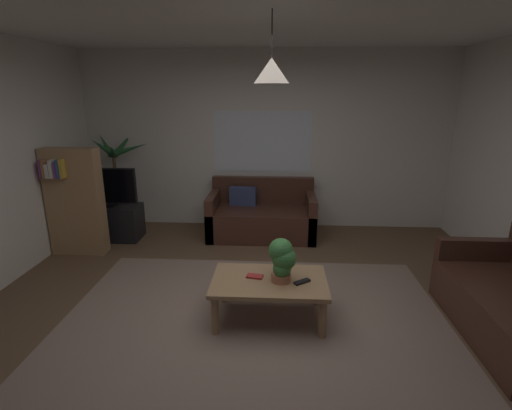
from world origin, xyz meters
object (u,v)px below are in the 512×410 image
at_px(potted_plant_on_table, 282,259).
at_px(remote_on_table_0, 302,282).
at_px(tv_stand, 110,222).
at_px(coffee_table, 269,285).
at_px(couch_under_window, 262,217).
at_px(tv, 105,187).
at_px(potted_palm_corner, 118,188).
at_px(pendant_lamp, 272,71).
at_px(bookshelf_corner, 75,201).
at_px(book_on_table_0, 255,276).

bearing_deg(potted_plant_on_table, remote_on_table_0, -9.49).
relative_size(remote_on_table_0, tv_stand, 0.18).
bearing_deg(coffee_table, potted_plant_on_table, -8.39).
bearing_deg(couch_under_window, remote_on_table_0, -78.30).
distance_m(tv_stand, tv, 0.53).
relative_size(potted_plant_on_table, potted_palm_corner, 0.27).
xyz_separation_m(coffee_table, pendant_lamp, (0.00, 0.00, 1.89)).
relative_size(potted_palm_corner, bookshelf_corner, 1.08).
distance_m(couch_under_window, pendant_lamp, 2.97).
bearing_deg(book_on_table_0, couch_under_window, 90.95).
relative_size(coffee_table, bookshelf_corner, 0.76).
distance_m(potted_plant_on_table, pendant_lamp, 1.61).
relative_size(couch_under_window, bookshelf_corner, 1.11).
relative_size(potted_plant_on_table, tv_stand, 0.45).
bearing_deg(tv, bookshelf_corner, -110.11).
relative_size(bookshelf_corner, pendant_lamp, 2.56).
height_order(book_on_table_0, bookshelf_corner, bookshelf_corner).
distance_m(book_on_table_0, tv_stand, 2.95).
height_order(remote_on_table_0, tv, tv).
bearing_deg(tv, coffee_table, -39.17).
bearing_deg(bookshelf_corner, couch_under_window, 18.47).
bearing_deg(tv_stand, potted_plant_on_table, -38.40).
height_order(remote_on_table_0, tv_stand, tv_stand).
bearing_deg(pendant_lamp, couch_under_window, 94.40).
relative_size(tv_stand, potted_palm_corner, 0.60).
xyz_separation_m(coffee_table, bookshelf_corner, (-2.56, 1.43, 0.37)).
bearing_deg(remote_on_table_0, couch_under_window, 156.01).
bearing_deg(potted_palm_corner, coffee_table, -45.37).
distance_m(coffee_table, remote_on_table_0, 0.31).
distance_m(potted_plant_on_table, potted_palm_corner, 3.51).
xyz_separation_m(coffee_table, remote_on_table_0, (0.30, -0.05, 0.07)).
xyz_separation_m(tv_stand, tv, (0.00, -0.02, 0.53)).
distance_m(book_on_table_0, bookshelf_corner, 2.81).
height_order(remote_on_table_0, pendant_lamp, pendant_lamp).
bearing_deg(book_on_table_0, tv_stand, 139.39).
bearing_deg(book_on_table_0, potted_palm_corner, 133.40).
relative_size(tv_stand, pendant_lamp, 1.65).
relative_size(book_on_table_0, potted_palm_corner, 0.10).
distance_m(potted_plant_on_table, bookshelf_corner, 3.04).
height_order(potted_plant_on_table, bookshelf_corner, bookshelf_corner).
bearing_deg(coffee_table, tv_stand, 140.51).
height_order(tv, pendant_lamp, pendant_lamp).
relative_size(remote_on_table_0, pendant_lamp, 0.29).
distance_m(tv, bookshelf_corner, 0.54).
bearing_deg(potted_plant_on_table, pendant_lamp, 171.61).
bearing_deg(couch_under_window, potted_plant_on_table, -82.72).
height_order(potted_plant_on_table, pendant_lamp, pendant_lamp).
bearing_deg(potted_palm_corner, tv_stand, -87.24).
height_order(tv, potted_palm_corner, potted_palm_corner).
bearing_deg(tv_stand, coffee_table, -39.49).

